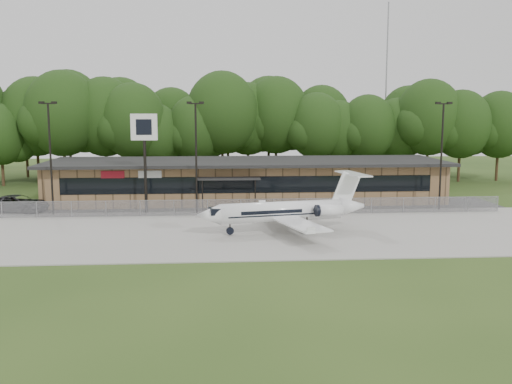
{
  "coord_description": "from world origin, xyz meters",
  "views": [
    {
      "loc": [
        -3.31,
        -35.67,
        9.41
      ],
      "look_at": [
        0.15,
        12.0,
        2.58
      ],
      "focal_mm": 40.0,
      "sensor_mm": 36.0,
      "label": 1
    }
  ],
  "objects": [
    {
      "name": "terminal",
      "position": [
        -0.0,
        23.94,
        2.18
      ],
      "size": [
        41.0,
        11.65,
        4.3
      ],
      "color": "olive",
      "rests_on": "ground"
    },
    {
      "name": "suv",
      "position": [
        -21.72,
        18.28,
        0.81
      ],
      "size": [
        6.25,
        3.88,
        1.61
      ],
      "primitive_type": "imported",
      "rotation": [
        0.0,
        0.0,
        1.35
      ],
      "color": "#323134",
      "rests_on": "ground"
    },
    {
      "name": "light_pole_mid",
      "position": [
        -5.0,
        16.5,
        5.98
      ],
      "size": [
        1.55,
        0.3,
        10.23
      ],
      "color": "black",
      "rests_on": "ground"
    },
    {
      "name": "ground",
      "position": [
        0.0,
        0.0,
        0.0
      ],
      "size": [
        160.0,
        160.0,
        0.0
      ],
      "primitive_type": "plane",
      "color": "#2B4318",
      "rests_on": "ground"
    },
    {
      "name": "radio_mast",
      "position": [
        22.0,
        48.0,
        12.5
      ],
      "size": [
        0.2,
        0.2,
        25.0
      ],
      "primitive_type": "cylinder",
      "color": "gray",
      "rests_on": "ground"
    },
    {
      "name": "pole_sign",
      "position": [
        -9.67,
        16.79,
        6.99
      ],
      "size": [
        2.4,
        0.34,
        9.14
      ],
      "rotation": [
        0.0,
        0.0,
        -0.02
      ],
      "color": "black",
      "rests_on": "ground"
    },
    {
      "name": "parking_lot",
      "position": [
        0.0,
        19.5,
        0.03
      ],
      "size": [
        50.0,
        9.0,
        0.06
      ],
      "primitive_type": "cube",
      "color": "#383835",
      "rests_on": "ground"
    },
    {
      "name": "apron",
      "position": [
        0.0,
        8.0,
        0.04
      ],
      "size": [
        64.0,
        18.0,
        0.08
      ],
      "primitive_type": "cube",
      "color": "#9E9B93",
      "rests_on": "ground"
    },
    {
      "name": "light_pole_right",
      "position": [
        18.0,
        16.5,
        5.98
      ],
      "size": [
        1.55,
        0.3,
        10.23
      ],
      "color": "black",
      "rests_on": "ground"
    },
    {
      "name": "light_pole_left",
      "position": [
        -18.0,
        16.5,
        5.98
      ],
      "size": [
        1.55,
        0.3,
        10.23
      ],
      "color": "black",
      "rests_on": "ground"
    },
    {
      "name": "business_jet",
      "position": [
        2.24,
        7.41,
        1.65
      ],
      "size": [
        13.71,
        12.32,
        4.63
      ],
      "rotation": [
        0.0,
        0.0,
        0.2
      ],
      "color": "white",
      "rests_on": "ground"
    },
    {
      "name": "fence",
      "position": [
        0.0,
        15.0,
        0.78
      ],
      "size": [
        46.0,
        0.04,
        1.52
      ],
      "color": "gray",
      "rests_on": "ground"
    },
    {
      "name": "treeline",
      "position": [
        0.0,
        42.0,
        7.5
      ],
      "size": [
        72.0,
        12.0,
        15.0
      ],
      "primitive_type": null,
      "color": "#153410",
      "rests_on": "ground"
    }
  ]
}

